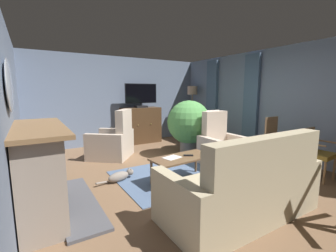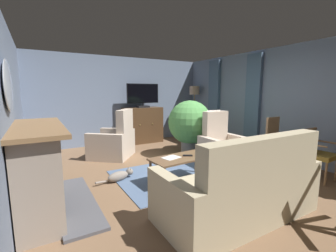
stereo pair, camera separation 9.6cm
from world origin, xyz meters
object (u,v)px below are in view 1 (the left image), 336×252
at_px(armchair_near_window, 113,143).
at_px(cat, 120,176).
at_px(tv_remote, 188,155).
at_px(coffee_table, 183,160).
at_px(side_chair_beside_plant, 315,151).
at_px(television, 141,95).
at_px(armchair_beside_cabinet, 222,149).
at_px(floor_lamp, 192,95).
at_px(sofa_floral, 244,190).
at_px(tv_cabinet, 141,126).
at_px(fireplace, 41,172).
at_px(folded_newspaper, 172,158).
at_px(side_chair_far_end, 277,142).
at_px(potted_plant_tall_palm_by_window, 192,130).
at_px(potted_plant_small_fern_corner, 189,124).
at_px(wall_mirror_oval, 9,86).

height_order(armchair_near_window, cat, armchair_near_window).
height_order(tv_remote, cat, tv_remote).
bearing_deg(coffee_table, side_chair_beside_plant, -26.86).
bearing_deg(cat, television, 57.82).
distance_m(armchair_beside_cabinet, floor_lamp, 3.18).
distance_m(tv_remote, cat, 1.27).
bearing_deg(armchair_near_window, sofa_floral, -80.60).
bearing_deg(tv_cabinet, sofa_floral, -98.61).
bearing_deg(fireplace, tv_cabinet, 47.73).
xyz_separation_m(folded_newspaper, side_chair_beside_plant, (2.37, -1.16, 0.05)).
bearing_deg(side_chair_beside_plant, cat, 151.39).
relative_size(folded_newspaper, armchair_near_window, 0.24).
bearing_deg(coffee_table, folded_newspaper, 165.16).
xyz_separation_m(sofa_floral, floor_lamp, (2.53, 4.40, 1.11)).
height_order(coffee_table, side_chair_far_end, side_chair_far_end).
bearing_deg(side_chair_beside_plant, fireplace, 164.42).
bearing_deg(fireplace, television, 47.25).
height_order(side_chair_beside_plant, potted_plant_tall_palm_by_window, potted_plant_tall_palm_by_window).
relative_size(coffee_table, armchair_beside_cabinet, 1.00).
xyz_separation_m(fireplace, potted_plant_tall_palm_by_window, (3.68, 1.62, -0.02)).
distance_m(fireplace, cat, 1.40).
bearing_deg(television, cat, -122.18).
xyz_separation_m(armchair_near_window, cat, (-0.37, -1.52, -0.26)).
distance_m(armchair_near_window, potted_plant_tall_palm_by_window, 2.14).
distance_m(tv_remote, side_chair_far_end, 2.10).
bearing_deg(potted_plant_small_fern_corner, potted_plant_tall_palm_by_window, 44.93).
bearing_deg(side_chair_far_end, folded_newspaper, 170.68).
distance_m(fireplace, side_chair_beside_plant, 4.51).
bearing_deg(potted_plant_tall_palm_by_window, sofa_floral, -116.44).
bearing_deg(potted_plant_tall_palm_by_window, side_chair_beside_plant, -76.79).
distance_m(folded_newspaper, cat, 1.00).
bearing_deg(tv_cabinet, folded_newspaper, -105.43).
bearing_deg(armchair_beside_cabinet, sofa_floral, -127.65).
bearing_deg(sofa_floral, side_chair_beside_plant, 5.99).
distance_m(fireplace, tv_remote, 2.28).
xyz_separation_m(armchair_near_window, side_chair_beside_plant, (2.76, -3.22, 0.15)).
relative_size(side_chair_beside_plant, potted_plant_small_fern_corner, 0.67).
relative_size(armchair_near_window, potted_plant_small_fern_corner, 0.93).
relative_size(coffee_table, sofa_floral, 0.56).
bearing_deg(wall_mirror_oval, television, 44.86).
bearing_deg(tv_cabinet, armchair_near_window, -138.20).
xyz_separation_m(armchair_beside_cabinet, cat, (-2.24, 0.25, -0.26)).
xyz_separation_m(armchair_beside_cabinet, armchair_near_window, (-1.87, 1.77, 0.00)).
bearing_deg(wall_mirror_oval, sofa_floral, -30.89).
xyz_separation_m(tv_remote, potted_plant_tall_palm_by_window, (1.41, 1.73, 0.07)).
relative_size(armchair_near_window, floor_lamp, 0.73).
bearing_deg(armchair_beside_cabinet, wall_mirror_oval, -176.23).
height_order(tv_remote, folded_newspaper, tv_remote).
height_order(tv_cabinet, television, television).
height_order(sofa_floral, cat, sofa_floral).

